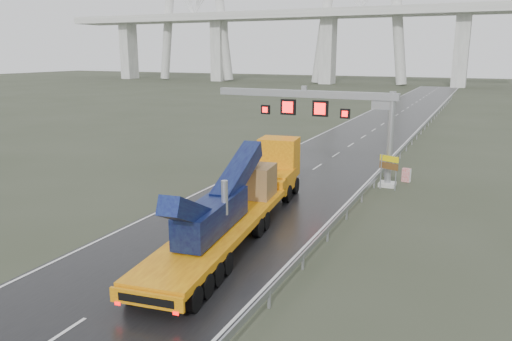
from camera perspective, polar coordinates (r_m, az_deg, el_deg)
The scene contains 7 objects.
ground at distance 25.79m, azimuth -8.48°, elevation -9.61°, with size 400.00×400.00×0.00m, color #313726.
road at distance 62.00m, azimuth 12.16°, elevation 3.78°, with size 11.00×200.00×0.02m, color black.
guardrail at distance 51.10m, azimuth 16.35°, elevation 2.32°, with size 0.20×140.00×1.40m, color gray, non-canonical shape.
sign_gantry at distance 39.58m, azimuth 8.36°, elevation 6.85°, with size 14.90×1.20×7.42m.
heavy_haul_truck at distance 29.70m, azimuth -1.02°, elevation -2.54°, with size 5.49×20.66×4.81m.
exit_sign_pair at distance 38.13m, azimuth 14.94°, elevation 0.54°, with size 1.46×0.61×2.63m.
striped_barrier at distance 41.18m, azimuth 16.80°, elevation -0.50°, with size 0.64×0.34×1.08m, color red.
Camera 1 is at (13.25, -19.74, 9.99)m, focal length 35.00 mm.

